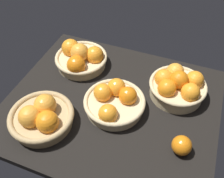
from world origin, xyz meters
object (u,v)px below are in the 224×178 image
object	(u,v)px
basket_center	(114,101)
basket_near_right	(81,58)
basket_far_right	(42,117)
loose_orange_front_gap	(182,145)
basket_near_left	(177,86)

from	to	relation	value
basket_center	basket_near_right	bearing A→B (deg)	-38.54
basket_far_right	loose_orange_front_gap	size ratio (longest dim) A/B	3.52
basket_center	loose_orange_front_gap	xyz separation A→B (cm)	(-28.02, 9.60, -0.50)
basket_near_left	loose_orange_front_gap	bearing A→B (deg)	104.76
basket_near_left	basket_center	bearing A→B (deg)	37.13
basket_near_left	basket_far_right	size ratio (longest dim) A/B	0.96
basket_center	basket_near_right	size ratio (longest dim) A/B	1.01
basket_near_left	basket_center	xyz separation A→B (cm)	(21.25, 16.09, -1.21)
basket_near_left	loose_orange_front_gap	size ratio (longest dim) A/B	3.37
basket_near_left	basket_near_right	distance (cm)	44.62
basket_near_left	basket_far_right	distance (cm)	54.40
loose_orange_front_gap	basket_near_left	bearing A→B (deg)	-75.24
basket_near_left	loose_orange_front_gap	distance (cm)	26.62
basket_far_right	loose_orange_front_gap	bearing A→B (deg)	-171.78
basket_near_right	basket_center	bearing A→B (deg)	141.46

